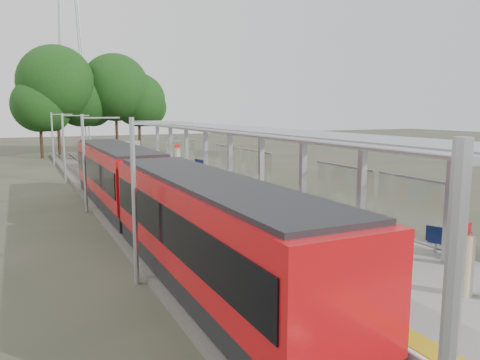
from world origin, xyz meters
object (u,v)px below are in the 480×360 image
bench_near (450,242)px  info_pillar_near (465,264)px  bench_mid (268,193)px  info_pillar_far (178,158)px  litter_bin (233,182)px  train (149,193)px  bench_far (201,166)px

bench_near → info_pillar_near: (-2.26, -2.37, 0.32)m
bench_near → bench_mid: bearing=72.8°
bench_mid → info_pillar_far: size_ratio=0.78×
bench_mid → litter_bin: bench_mid is taller
train → bench_near: (7.12, -9.73, -0.56)m
info_pillar_near → bench_far: bearing=63.1°
bench_near → bench_mid: 10.16m
bench_far → train: bearing=-129.0°
bench_mid → info_pillar_far: info_pillar_far is taller
info_pillar_far → litter_bin: size_ratio=2.18×
info_pillar_far → bench_far: bearing=-66.2°
litter_bin → bench_near: bearing=-86.6°
train → bench_far: train is taller
train → litter_bin: size_ratio=30.42×
bench_far → info_pillar_far: info_pillar_far is taller
bench_near → bench_mid: size_ratio=0.92×
bench_far → litter_bin: 7.49m
bench_far → info_pillar_near: 24.45m
info_pillar_near → litter_bin: size_ratio=2.05×
bench_far → info_pillar_far: bearing=96.8°
train → bench_mid: 6.14m
bench_near → bench_far: (-0.03, 21.98, 0.05)m
info_pillar_near → litter_bin: info_pillar_near is taller
bench_near → info_pillar_near: size_ratio=0.76×
info_pillar_far → bench_mid: bearing=-82.5°
train → bench_far: (7.09, 12.24, -0.51)m
info_pillar_far → bench_near: bearing=-79.9°
train → litter_bin: (6.24, 4.80, -0.60)m
train → bench_near: size_ratio=19.48×
bench_far → info_pillar_near: bearing=-104.1°
bench_far → litter_bin: (-0.85, -7.45, -0.09)m
info_pillar_near → litter_bin: (1.38, 16.90, -0.35)m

